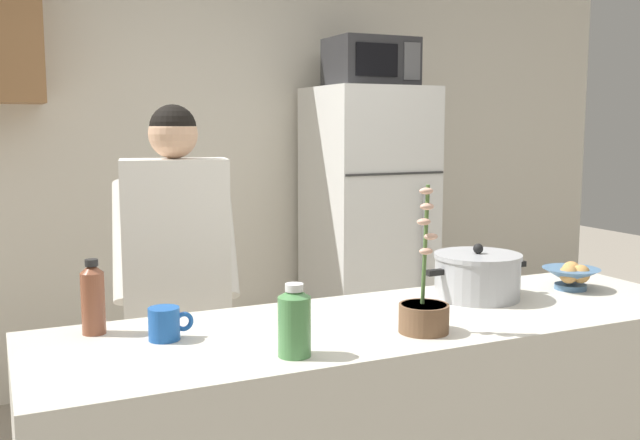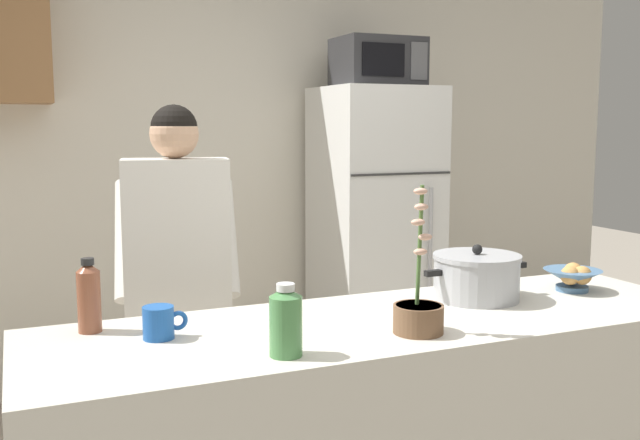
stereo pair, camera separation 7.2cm
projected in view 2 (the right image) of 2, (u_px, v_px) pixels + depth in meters
The scene contains 10 objects.
back_wall_unit at pixel (166, 147), 4.20m from camera, with size 6.00×0.48×2.60m.
refrigerator at pixel (374, 234), 4.34m from camera, with size 0.64×0.68×1.75m.
microwave at pixel (378, 62), 4.19m from camera, with size 0.48×0.37×0.28m.
person_near_pot at pixel (177, 260), 2.85m from camera, with size 0.55×0.48×1.61m.
cooking_pot at pixel (476, 277), 2.54m from camera, with size 0.42×0.31×0.20m.
coffee_mug at pixel (160, 323), 2.08m from camera, with size 0.13×0.09×0.10m.
bread_bowl at pixel (573, 277), 2.67m from camera, with size 0.21×0.21×0.10m.
bottle_near_edge at pixel (286, 321), 1.92m from camera, with size 0.09×0.09×0.20m.
bottle_mid_counter at pixel (89, 296), 2.14m from camera, with size 0.07×0.07×0.22m.
potted_orchid at pixel (418, 311), 2.13m from camera, with size 0.15×0.15×0.44m.
Camera 2 is at (-1.08, -1.97, 1.54)m, focal length 40.45 mm.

